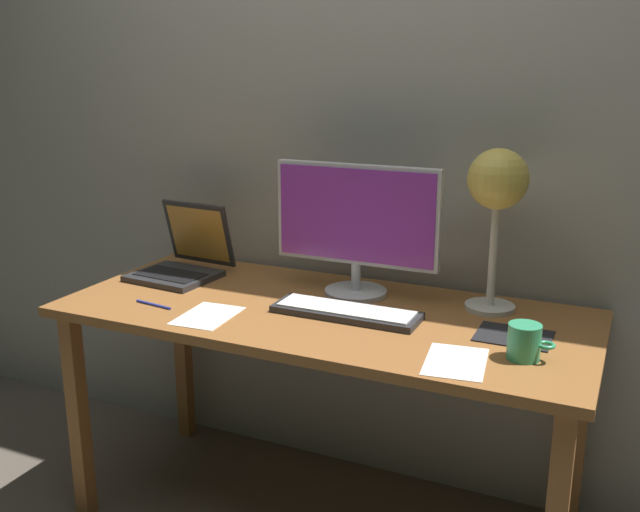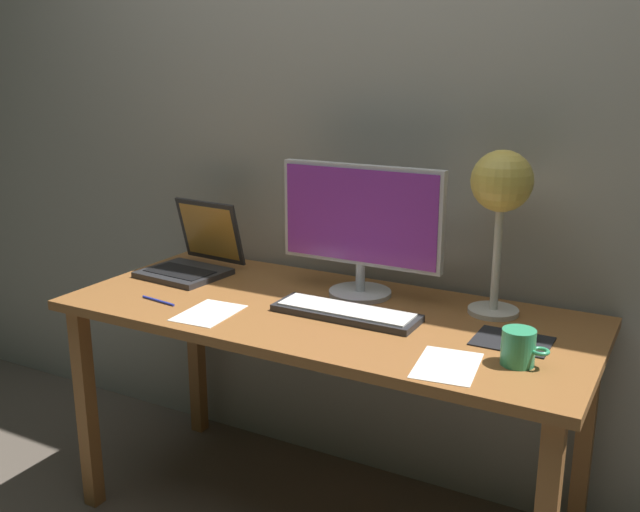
# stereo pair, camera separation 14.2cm
# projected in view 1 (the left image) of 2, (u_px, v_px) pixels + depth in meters

# --- Properties ---
(back_wall) EXTENTS (4.80, 0.06, 2.60)m
(back_wall) POSITION_uv_depth(u_px,v_px,m) (374.00, 113.00, 2.37)
(back_wall) COLOR #9E998E
(back_wall) RESTS_ON ground
(desk) EXTENTS (1.60, 0.70, 0.74)m
(desk) POSITION_uv_depth(u_px,v_px,m) (324.00, 333.00, 2.19)
(desk) COLOR #935B2D
(desk) RESTS_ON ground
(monitor) EXTENTS (0.54, 0.20, 0.42)m
(monitor) POSITION_uv_depth(u_px,v_px,m) (356.00, 223.00, 2.24)
(monitor) COLOR silver
(monitor) RESTS_ON desk
(keyboard_main) EXTENTS (0.44, 0.14, 0.03)m
(keyboard_main) POSITION_uv_depth(u_px,v_px,m) (346.00, 312.00, 2.10)
(keyboard_main) COLOR #28282B
(keyboard_main) RESTS_ON desk
(laptop) EXTENTS (0.29, 0.31, 0.25)m
(laptop) POSITION_uv_depth(u_px,v_px,m) (186.00, 255.00, 2.50)
(laptop) COLOR #28282B
(laptop) RESTS_ON desk
(desk_lamp) EXTENTS (0.18, 0.18, 0.49)m
(desk_lamp) POSITION_uv_depth(u_px,v_px,m) (497.00, 189.00, 2.06)
(desk_lamp) COLOR beige
(desk_lamp) RESTS_ON desk
(mousepad) EXTENTS (0.20, 0.16, 0.00)m
(mousepad) POSITION_uv_depth(u_px,v_px,m) (514.00, 336.00, 1.95)
(mousepad) COLOR black
(mousepad) RESTS_ON desk
(mouse) EXTENTS (0.06, 0.10, 0.03)m
(mouse) POSITION_uv_depth(u_px,v_px,m) (525.00, 330.00, 1.94)
(mouse) COLOR slate
(mouse) RESTS_ON mousepad
(coffee_mug) EXTENTS (0.12, 0.08, 0.09)m
(coffee_mug) POSITION_uv_depth(u_px,v_px,m) (525.00, 342.00, 1.79)
(coffee_mug) COLOR #339966
(coffee_mug) RESTS_ON desk
(paper_sheet_near_mouse) EXTENTS (0.16, 0.22, 0.00)m
(paper_sheet_near_mouse) POSITION_uv_depth(u_px,v_px,m) (208.00, 316.00, 2.10)
(paper_sheet_near_mouse) COLOR white
(paper_sheet_near_mouse) RESTS_ON desk
(paper_sheet_by_keyboard) EXTENTS (0.17, 0.23, 0.00)m
(paper_sheet_by_keyboard) POSITION_uv_depth(u_px,v_px,m) (456.00, 362.00, 1.78)
(paper_sheet_by_keyboard) COLOR white
(paper_sheet_by_keyboard) RESTS_ON desk
(pen) EXTENTS (0.14, 0.03, 0.01)m
(pen) POSITION_uv_depth(u_px,v_px,m) (153.00, 305.00, 2.19)
(pen) COLOR #2633A5
(pen) RESTS_ON desk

